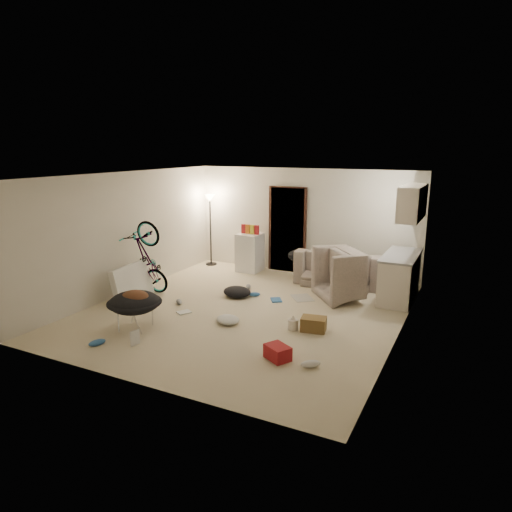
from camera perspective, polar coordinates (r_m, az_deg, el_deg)
The scene contains 39 objects.
floor at distance 8.57m, azimuth -1.32°, elevation -6.94°, with size 5.50×6.00×0.02m, color beige.
ceiling at distance 8.05m, azimuth -1.42°, elevation 10.12°, with size 5.50×6.00×0.02m, color white.
wall_back at distance 10.93m, azimuth 6.03°, elevation 4.30°, with size 5.50×0.02×2.50m, color silver.
wall_front at distance 5.82m, azimuth -15.37°, elevation -4.35°, with size 5.50×0.02×2.50m, color silver.
wall_left at distance 9.79m, azimuth -15.83°, elevation 2.79°, with size 0.02×6.00×2.50m, color silver.
wall_right at distance 7.38m, azimuth 17.95°, elevation -0.76°, with size 0.02×6.00×2.50m, color silver.
doorway at distance 11.07m, azimuth 3.99°, elevation 3.26°, with size 0.85×0.10×2.04m, color black.
door_trim at distance 11.04m, azimuth 3.93°, elevation 3.24°, with size 0.97×0.04×2.10m, color #361B12.
floor_lamp at distance 11.65m, azimuth -5.76°, elevation 5.17°, with size 0.28×0.28×1.81m.
kitchen_counter at distance 9.54m, azimuth 17.52°, elevation -2.60°, with size 0.60×1.50×0.88m, color silver.
counter_top at distance 9.43m, azimuth 17.72°, elevation 0.09°, with size 0.64×1.54×0.04m, color gray.
kitchen_uppers at distance 9.24m, azimuth 18.98°, elevation 6.35°, with size 0.38×1.40×0.65m, color silver.
sofa at distance 10.29m, azimuth 10.37°, elevation -1.97°, with size 1.90×0.74×0.55m, color #3D463E.
armchair at distance 9.44m, azimuth 12.31°, elevation -2.90°, with size 1.14×0.99×0.74m, color #3D463E.
bicycle at distance 9.71m, azimuth -13.32°, elevation -2.20°, with size 0.55×1.58×0.83m, color black.
book_asset at distance 7.36m, azimuth -15.38°, elevation -10.86°, with size 0.18×0.24×0.02m, color maroon.
mini_fridge at distance 11.15m, azimuth -0.78°, elevation 0.45°, with size 0.55×0.55×0.93m, color white.
snack_box_0 at distance 11.12m, azimuth -1.57°, elevation 3.23°, with size 0.10×0.07×0.30m, color maroon.
snack_box_1 at distance 11.06m, azimuth -1.02°, elevation 3.18°, with size 0.10×0.07×0.30m, color orange.
snack_box_2 at distance 11.01m, azimuth -0.47°, elevation 3.13°, with size 0.10×0.07×0.30m, color gold.
snack_box_3 at distance 10.95m, azimuth 0.09°, elevation 3.08°, with size 0.10×0.07×0.30m, color maroon.
saucer_chair at distance 7.90m, azimuth -14.91°, elevation -6.21°, with size 0.90×0.90×0.64m.
hoodie at distance 7.79m, azimuth -14.86°, elevation -4.99°, with size 0.48×0.40×0.22m, color #542F1D.
sofa_drape at distance 10.51m, azimuth 5.46°, elevation 0.00°, with size 0.56×0.46×0.28m, color black.
tv_box at distance 9.37m, azimuth -15.21°, elevation -3.24°, with size 0.13×1.09×0.72m, color silver.
drink_case_a at distance 7.71m, azimuth 7.21°, elevation -8.44°, with size 0.41×0.29×0.23m, color brown.
drink_case_b at distance 6.71m, azimuth 2.72°, elevation -11.95°, with size 0.36×0.26×0.21m, color maroon.
juicer at distance 7.73m, azimuth 4.65°, elevation -8.43°, with size 0.18×0.18×0.25m.
newspaper at distance 9.32m, azimuth 5.81°, elevation -5.22°, with size 0.38×0.49×0.01m, color #B5B2A7.
book_blue at distance 9.13m, azimuth 2.54°, elevation -5.50°, with size 0.20×0.27×0.03m, color #2E61A6.
book_white at distance 8.58m, azimuth -8.99°, elevation -6.95°, with size 0.18×0.24×0.02m, color silver.
shoe_0 at distance 9.35m, azimuth -0.20°, elevation -4.81°, with size 0.24×0.10×0.09m, color #2E61A6.
shoe_1 at distance 9.86m, azimuth -0.95°, elevation -3.84°, with size 0.25×0.10×0.09m, color slate.
shoe_2 at distance 7.55m, azimuth -19.24°, elevation -10.18°, with size 0.27×0.11×0.10m, color #2E61A6.
shoe_3 at distance 9.04m, azimuth -9.60°, elevation -5.66°, with size 0.24×0.10×0.09m, color slate.
shoe_4 at distance 6.54m, azimuth 6.83°, elevation -13.24°, with size 0.29×0.12×0.11m, color white.
clothes_lump_a at distance 9.35m, azimuth -2.38°, elevation -4.50°, with size 0.61×0.52×0.19m, color black.
clothes_lump_b at distance 10.27m, azimuth 10.28°, elevation -3.18°, with size 0.47×0.41×0.14m, color black.
clothes_lump_c at distance 7.99m, azimuth -3.53°, elevation -7.95°, with size 0.43×0.37×0.13m, color silver.
Camera 1 is at (3.75, -7.10, 2.99)m, focal length 32.00 mm.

